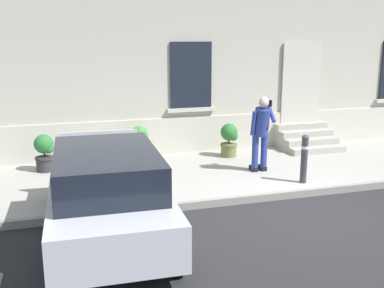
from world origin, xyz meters
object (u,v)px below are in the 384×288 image
(person_on_phone, at_px, (261,129))
(bollard_near_person, at_px, (304,157))
(planter_cream, at_px, (140,142))
(planter_charcoal, at_px, (45,152))
(hatchback_car_silver, at_px, (107,192))
(planter_olive, at_px, (229,139))

(person_on_phone, bearing_deg, bollard_near_person, -69.59)
(planter_cream, bearing_deg, planter_charcoal, -171.62)
(planter_charcoal, bearing_deg, hatchback_car_silver, -74.80)
(planter_charcoal, distance_m, planter_cream, 2.29)
(planter_charcoal, xyz_separation_m, planter_cream, (2.27, 0.33, 0.00))
(bollard_near_person, bearing_deg, planter_cream, 136.99)
(bollard_near_person, xyz_separation_m, planter_charcoal, (-5.27, 2.46, -0.11))
(person_on_phone, relative_size, planter_cream, 2.03)
(person_on_phone, height_order, planter_cream, person_on_phone)
(hatchback_car_silver, distance_m, planter_charcoal, 3.87)
(planter_cream, xyz_separation_m, planter_olive, (2.27, -0.32, 0.00))
(bollard_near_person, height_order, planter_cream, bollard_near_person)
(planter_charcoal, bearing_deg, planter_cream, 8.38)
(hatchback_car_silver, xyz_separation_m, person_on_phone, (3.72, 2.27, 0.36))
(hatchback_car_silver, xyz_separation_m, planter_cream, (1.25, 4.06, -0.18))
(hatchback_car_silver, height_order, bollard_near_person, hatchback_car_silver)
(hatchback_car_silver, bearing_deg, person_on_phone, 31.48)
(bollard_near_person, relative_size, planter_cream, 1.22)
(hatchback_car_silver, height_order, person_on_phone, person_on_phone)
(bollard_near_person, height_order, person_on_phone, person_on_phone)
(planter_charcoal, relative_size, planter_olive, 1.00)
(hatchback_car_silver, distance_m, planter_olive, 5.15)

